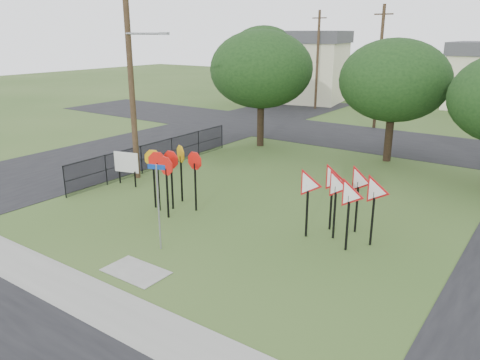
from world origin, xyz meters
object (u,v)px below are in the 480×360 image
Objects in this scene: street_name_sign at (158,202)px; stop_sign_cluster at (171,166)px; yield_sign_cluster at (343,189)px; info_board at (126,164)px.

stop_sign_cluster is (-2.24, 3.00, 0.15)m from street_name_sign.
yield_sign_cluster reaches higher than info_board.
street_name_sign is 3.75m from stop_sign_cluster.
street_name_sign is at bearing -137.06° from yield_sign_cluster.
street_name_sign is 7.51m from info_board.
stop_sign_cluster is at bearing -15.85° from info_board.
info_board is (-10.88, -0.19, -0.80)m from yield_sign_cluster.
yield_sign_cluster is at bearing 10.86° from stop_sign_cluster.
street_name_sign is 0.91× the size of yield_sign_cluster.
yield_sign_cluster is at bearing 0.98° from info_board.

